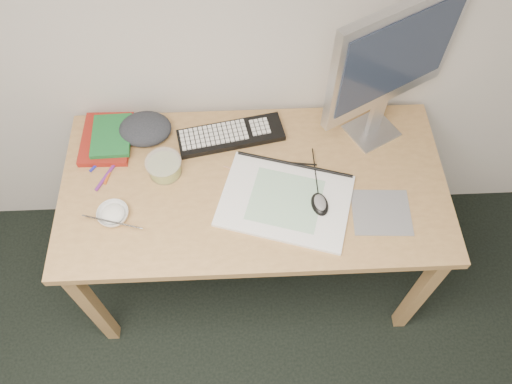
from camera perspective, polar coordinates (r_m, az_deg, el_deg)
The scene contains 18 objects.
desk at distance 1.88m, azimuth -0.23°, elevation -0.36°, with size 1.40×0.70×0.75m.
mousepad at distance 1.80m, azimuth 14.13°, elevation -2.26°, with size 0.20×0.18×0.00m, color slate.
sketchpad at distance 1.76m, azimuth 3.37°, elevation -0.99°, with size 0.45×0.32×0.01m, color silver.
keyboard at distance 1.92m, azimuth -2.90°, elevation 6.49°, with size 0.40×0.13×0.02m, color black.
monitor at distance 1.74m, azimuth 15.43°, elevation 14.37°, with size 0.46×0.27×0.59m.
mouse at distance 1.74m, azimuth 7.33°, elevation -1.22°, with size 0.06×0.09×0.03m, color black.
rice_bowl at distance 1.79m, azimuth -15.99°, elevation -2.49°, with size 0.11×0.11×0.03m, color white.
chopsticks at distance 1.75m, azimuth -16.10°, elevation -3.30°, with size 0.02×0.02×0.21m, color silver.
fruit_tub at distance 1.84m, azimuth -10.43°, elevation 2.87°, with size 0.13×0.13×0.06m, color #CDCB48.
book_red at distance 1.99m, azimuth -16.70°, elevation 5.84°, with size 0.18×0.25×0.02m, color maroon.
book_green at distance 1.97m, azimuth -16.19°, elevation 6.21°, with size 0.14×0.20×0.02m, color #19642B.
cloth_lump at distance 1.96m, azimuth -12.54°, elevation 7.05°, with size 0.17×0.14×0.07m, color #23262A.
pencil_pink at distance 1.84m, azimuth -0.31°, elevation 2.69°, with size 0.01×0.01×0.17m, color pink.
pencil_tan at distance 1.83m, azimuth -1.12°, elevation 2.16°, with size 0.01×0.01×0.18m, color tan.
pencil_black at distance 1.86m, azimuth 4.47°, elevation 3.31°, with size 0.01×0.01×0.16m, color black.
marker_blue at distance 1.95m, azimuth -17.30°, elevation 3.47°, with size 0.01×0.01×0.12m, color #2024B0.
marker_orange at distance 1.91m, azimuth -16.34°, elevation 2.32°, with size 0.01×0.01×0.11m, color #C55317.
marker_purple at distance 1.90m, azimuth -16.75°, elevation 1.76°, with size 0.01×0.01×0.14m, color #6A227F.
Camera 1 is at (0.11, 0.45, 2.27)m, focal length 35.00 mm.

